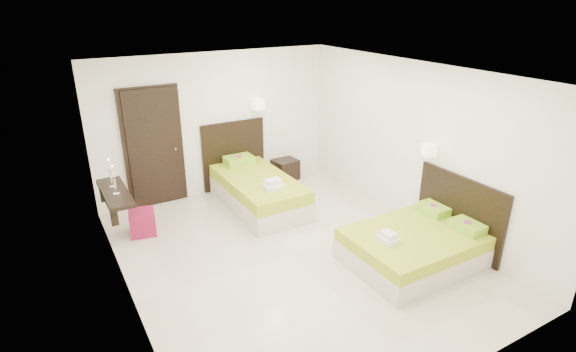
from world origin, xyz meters
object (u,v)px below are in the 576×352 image
bed_double (417,244)px  ottoman (143,222)px  nightstand (285,169)px  bed_single (256,188)px

bed_double → ottoman: (-3.16, 2.72, -0.08)m
nightstand → bed_double: bearing=-94.9°
nightstand → bed_single: bearing=-149.6°
nightstand → ottoman: bearing=-170.8°
bed_double → nightstand: 3.58m
bed_single → nightstand: bearing=36.8°
bed_double → nightstand: size_ratio=3.85×
ottoman → bed_single: bearing=2.1°
bed_single → ottoman: bearing=-177.9°
bed_double → nightstand: bearing=91.5°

